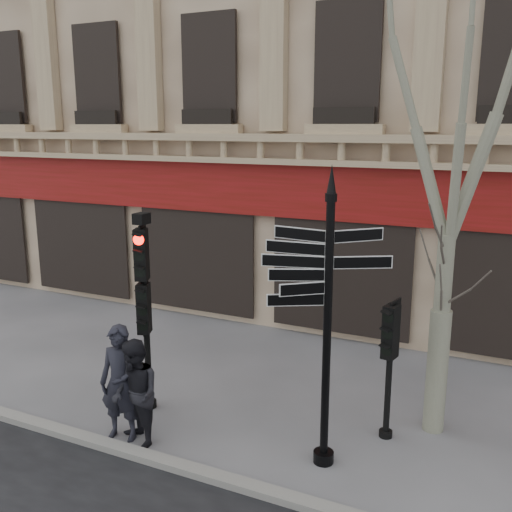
% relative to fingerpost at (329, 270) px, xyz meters
% --- Properties ---
extents(ground, '(80.00, 80.00, 0.00)m').
position_rel_fingerpost_xyz_m(ground, '(-1.37, 0.25, -3.10)').
color(ground, '#56555A').
rests_on(ground, ground).
extents(kerb, '(80.00, 0.25, 0.12)m').
position_rel_fingerpost_xyz_m(kerb, '(-1.37, -1.15, -3.04)').
color(kerb, gray).
rests_on(kerb, ground).
extents(building, '(28.00, 15.52, 18.00)m').
position_rel_fingerpost_xyz_m(building, '(-1.37, 12.74, 5.89)').
color(building, tan).
rests_on(building, ground).
extents(fingerpost, '(2.45, 2.45, 4.61)m').
position_rel_fingerpost_xyz_m(fingerpost, '(0.00, 0.00, 0.00)').
color(fingerpost, black).
rests_on(fingerpost, ground).
extents(traffic_signal_main, '(0.48, 0.42, 3.65)m').
position_rel_fingerpost_xyz_m(traffic_signal_main, '(-3.51, 0.32, -0.79)').
color(traffic_signal_main, black).
rests_on(traffic_signal_main, ground).
extents(traffic_signal_secondary, '(0.44, 0.35, 2.33)m').
position_rel_fingerpost_xyz_m(traffic_signal_secondary, '(0.71, 1.16, -1.47)').
color(traffic_signal_secondary, black).
rests_on(traffic_signal_secondary, ground).
extents(plane_tree, '(3.14, 3.14, 8.33)m').
position_rel_fingerpost_xyz_m(plane_tree, '(1.39, 1.75, 2.75)').
color(plane_tree, gray).
rests_on(plane_tree, ground).
extents(pedestrian_a, '(0.80, 0.61, 1.97)m').
position_rel_fingerpost_xyz_m(pedestrian_a, '(-3.28, -0.75, -2.11)').
color(pedestrian_a, black).
rests_on(pedestrian_a, ground).
extents(pedestrian_b, '(1.11, 1.05, 1.81)m').
position_rel_fingerpost_xyz_m(pedestrian_b, '(-2.92, -0.84, -2.19)').
color(pedestrian_b, black).
rests_on(pedestrian_b, ground).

